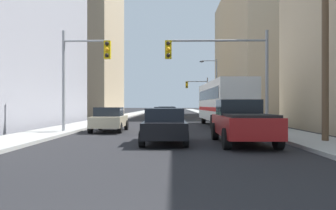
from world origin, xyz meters
name	(u,v)px	position (x,y,z in m)	size (l,w,h in m)	color
sidewalk_left	(128,115)	(-6.68, 50.00, 0.07)	(2.72, 160.00, 0.15)	#9E9E99
sidewalk_right	(212,115)	(6.68, 50.00, 0.07)	(2.72, 160.00, 0.15)	#9E9E99
city_bus	(223,102)	(4.39, 23.49, 1.93)	(2.89, 11.58, 3.40)	silver
pickup_truck_red	(242,122)	(3.44, 11.81, 0.93)	(2.20, 5.41, 1.90)	maroon
sedan_black	(165,126)	(0.12, 11.84, 0.77)	(1.95, 4.23, 1.52)	black
sedan_beige	(109,119)	(-3.49, 18.20, 0.77)	(1.95, 4.25, 1.52)	#C6B793
sedan_white	(165,117)	(-0.12, 22.92, 0.77)	(1.95, 4.22, 1.52)	white
sedan_green	(167,114)	(-0.14, 30.97, 0.77)	(1.96, 4.27, 1.52)	#195938
traffic_signal_near_left	(84,65)	(-4.74, 16.82, 4.00)	(2.85, 0.44, 6.00)	gray
traffic_signal_near_right	(221,62)	(3.28, 16.83, 4.14)	(5.99, 0.44, 6.00)	gray
traffic_signal_far_right	(198,90)	(4.42, 50.22, 4.03)	(3.55, 0.44, 6.00)	gray
utility_pole_right	(325,27)	(6.95, 11.75, 4.97)	(2.20, 0.28, 9.39)	brown
street_lamp_right	(214,83)	(5.67, 39.94, 4.52)	(2.25, 0.32, 7.50)	gray
building_left_mid_office	(55,36)	(-18.89, 51.70, 13.00)	(20.05, 18.23, 25.99)	tan
building_right_mid_block	(298,51)	(19.64, 48.72, 9.87)	(21.86, 28.68, 19.75)	tan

